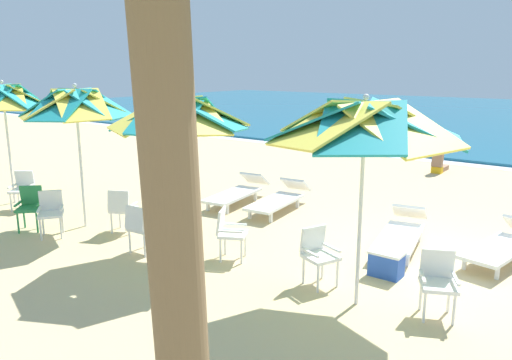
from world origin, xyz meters
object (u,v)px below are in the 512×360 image
object	(u,v)px
beach_umbrella_2	(76,105)
plastic_chair_5	(51,211)
sun_lounger_0	(504,244)
sun_lounger_1	(401,232)
plastic_chair_4	(122,208)
beach_umbrella_0	(365,123)
beach_umbrella_3	(3,98)
beachgoer_seated	(439,163)
sun_lounger_3	(237,192)
sun_lounger_2	(279,199)
palm_tree_2	(174,165)
plastic_chair_2	(229,231)
plastic_chair_0	(438,279)
plastic_chair_1	(318,252)
plastic_chair_3	(141,226)
plastic_chair_6	(30,205)
beach_umbrella_1	(180,115)
plastic_chair_7	(23,188)
cooler_box	(386,264)

from	to	relation	value
beach_umbrella_2	plastic_chair_5	bearing A→B (deg)	-89.88
sun_lounger_0	sun_lounger_1	distance (m)	1.65
plastic_chair_4	beach_umbrella_0	bearing A→B (deg)	-0.15
beach_umbrella_3	beachgoer_seated	size ratio (longest dim) A/B	3.10
sun_lounger_3	beach_umbrella_2	bearing A→B (deg)	-113.39
plastic_chair_4	sun_lounger_2	xyz separation A→B (m)	(1.59, 3.05, -0.22)
plastic_chair_4	sun_lounger_2	size ratio (longest dim) A/B	0.39
beach_umbrella_0	palm_tree_2	size ratio (longest dim) A/B	0.67
beach_umbrella_0	palm_tree_2	bearing A→B (deg)	-78.96
plastic_chair_2	plastic_chair_0	bearing A→B (deg)	2.35
beach_umbrella_0	plastic_chair_2	bearing A→B (deg)	175.17
plastic_chair_1	plastic_chair_3	distance (m)	3.13
beach_umbrella_0	plastic_chair_2	world-z (taller)	beach_umbrella_0
plastic_chair_4	sun_lounger_2	bearing A→B (deg)	62.45
plastic_chair_3	plastic_chair_6	world-z (taller)	same
plastic_chair_1	beach_umbrella_1	bearing A→B (deg)	-171.85
plastic_chair_7	beachgoer_seated	bearing A→B (deg)	57.27
sun_lounger_2	cooler_box	size ratio (longest dim) A/B	4.40
beach_umbrella_1	sun_lounger_3	size ratio (longest dim) A/B	1.25
plastic_chair_5	sun_lounger_2	distance (m)	4.71
beach_umbrella_1	beach_umbrella_2	xyz separation A→B (m)	(-2.71, -0.10, 0.06)
sun_lounger_2	palm_tree_2	distance (m)	8.56
beach_umbrella_0	plastic_chair_0	size ratio (longest dim) A/B	3.27
beach_umbrella_2	plastic_chair_7	xyz separation A→B (m)	(-2.20, -0.08, -1.95)
plastic_chair_6	plastic_chair_0	bearing A→B (deg)	9.77
plastic_chair_4	cooler_box	size ratio (longest dim) A/B	1.73
plastic_chair_7	sun_lounger_1	xyz separation A→B (m)	(7.75, 2.77, -0.22)
sun_lounger_2	sun_lounger_1	bearing A→B (deg)	-10.87
beach_umbrella_3	sun_lounger_1	bearing A→B (deg)	17.28
sun_lounger_1	beach_umbrella_1	bearing A→B (deg)	-137.81
plastic_chair_6	sun_lounger_2	xyz separation A→B (m)	(3.19, 4.02, -0.22)
beach_umbrella_1	beach_umbrella_2	size ratio (longest dim) A/B	0.97
plastic_chair_3	plastic_chair_6	xyz separation A→B (m)	(-2.77, -0.44, 0.00)
sun_lounger_2	sun_lounger_3	bearing A→B (deg)	-175.91
plastic_chair_1	sun_lounger_0	bearing A→B (deg)	52.84
plastic_chair_3	sun_lounger_3	size ratio (longest dim) A/B	0.39
plastic_chair_7	plastic_chair_0	bearing A→B (deg)	3.97
beach_umbrella_1	beach_umbrella_3	world-z (taller)	beach_umbrella_3
beach_umbrella_0	beach_umbrella_2	distance (m)	5.90
cooler_box	beach_umbrella_2	bearing A→B (deg)	-167.21
sun_lounger_0	sun_lounger_1	world-z (taller)	same
plastic_chair_1	sun_lounger_1	world-z (taller)	plastic_chair_1
plastic_chair_0	sun_lounger_0	size ratio (longest dim) A/B	0.39
plastic_chair_2	beach_umbrella_3	world-z (taller)	beach_umbrella_3
plastic_chair_1	sun_lounger_2	size ratio (longest dim) A/B	0.39
sun_lounger_0	palm_tree_2	bearing A→B (deg)	-93.90
sun_lounger_2	cooler_box	distance (m)	3.85
sun_lounger_2	plastic_chair_2	bearing A→B (deg)	-71.67
plastic_chair_4	sun_lounger_2	distance (m)	3.45
plastic_chair_2	palm_tree_2	distance (m)	5.73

